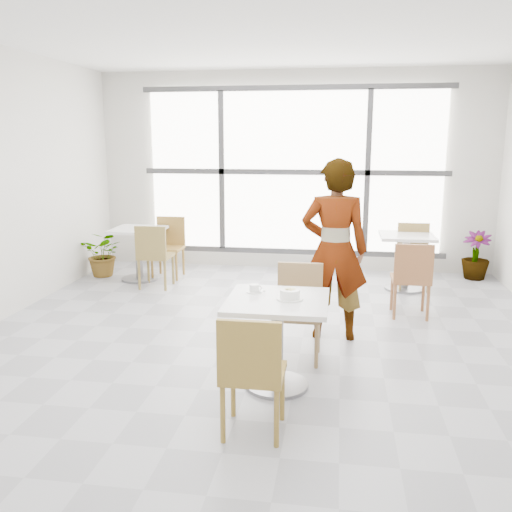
# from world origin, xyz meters

# --- Properties ---
(floor) EXTENTS (7.00, 7.00, 0.00)m
(floor) POSITION_xyz_m (0.00, 0.00, 0.00)
(floor) COLOR #9E9EA5
(floor) RESTS_ON ground
(ceiling) EXTENTS (7.00, 7.00, 0.00)m
(ceiling) POSITION_xyz_m (0.00, 0.00, 3.00)
(ceiling) COLOR white
(ceiling) RESTS_ON ground
(wall_back) EXTENTS (6.00, 0.00, 6.00)m
(wall_back) POSITION_xyz_m (0.00, 3.50, 1.50)
(wall_back) COLOR silver
(wall_back) RESTS_ON ground
(wall_front) EXTENTS (6.00, 0.00, 6.00)m
(wall_front) POSITION_xyz_m (0.00, -3.50, 1.50)
(wall_front) COLOR silver
(wall_front) RESTS_ON ground
(window) EXTENTS (4.60, 0.07, 2.52)m
(window) POSITION_xyz_m (0.00, 3.44, 1.50)
(window) COLOR white
(window) RESTS_ON ground
(main_table) EXTENTS (0.80, 0.80, 0.75)m
(main_table) POSITION_xyz_m (0.24, -0.73, 0.52)
(main_table) COLOR white
(main_table) RESTS_ON ground
(chair_near) EXTENTS (0.42, 0.42, 0.87)m
(chair_near) POSITION_xyz_m (0.16, -1.52, 0.50)
(chair_near) COLOR olive
(chair_near) RESTS_ON ground
(chair_far) EXTENTS (0.42, 0.42, 0.87)m
(chair_far) POSITION_xyz_m (0.36, -0.04, 0.50)
(chair_far) COLOR #A07C4F
(chair_far) RESTS_ON ground
(oatmeal_bowl) EXTENTS (0.21, 0.21, 0.10)m
(oatmeal_bowl) POSITION_xyz_m (0.34, -0.73, 0.79)
(oatmeal_bowl) COLOR white
(oatmeal_bowl) RESTS_ON main_table
(coffee_cup) EXTENTS (0.16, 0.13, 0.07)m
(coffee_cup) POSITION_xyz_m (0.03, -0.57, 0.78)
(coffee_cup) COLOR white
(coffee_cup) RESTS_ON main_table
(person) EXTENTS (0.67, 0.45, 1.82)m
(person) POSITION_xyz_m (0.67, 0.50, 0.91)
(person) COLOR black
(person) RESTS_ON ground
(bg_table_left) EXTENTS (0.70, 0.70, 0.75)m
(bg_table_left) POSITION_xyz_m (-2.11, 2.42, 0.49)
(bg_table_left) COLOR white
(bg_table_left) RESTS_ON ground
(bg_table_right) EXTENTS (0.70, 0.70, 0.75)m
(bg_table_right) POSITION_xyz_m (1.60, 2.46, 0.49)
(bg_table_right) COLOR white
(bg_table_right) RESTS_ON ground
(bg_chair_left_near) EXTENTS (0.42, 0.42, 0.87)m
(bg_chair_left_near) POSITION_xyz_m (-1.74, 2.00, 0.50)
(bg_chair_left_near) COLOR olive
(bg_chair_left_near) RESTS_ON ground
(bg_chair_left_far) EXTENTS (0.42, 0.42, 0.87)m
(bg_chair_left_far) POSITION_xyz_m (-1.75, 2.70, 0.50)
(bg_chair_left_far) COLOR olive
(bg_chair_left_far) RESTS_ON ground
(bg_chair_right_near) EXTENTS (0.42, 0.42, 0.87)m
(bg_chair_right_near) POSITION_xyz_m (1.53, 1.25, 0.50)
(bg_chair_right_near) COLOR #A1653C
(bg_chair_right_near) RESTS_ON ground
(bg_chair_right_far) EXTENTS (0.42, 0.42, 0.87)m
(bg_chair_right_far) POSITION_xyz_m (1.72, 2.60, 0.50)
(bg_chair_right_far) COLOR olive
(bg_chair_right_far) RESTS_ON ground
(plant_left) EXTENTS (0.61, 0.53, 0.67)m
(plant_left) POSITION_xyz_m (-2.70, 2.55, 0.34)
(plant_left) COLOR #4E7D43
(plant_left) RESTS_ON ground
(plant_right) EXTENTS (0.49, 0.49, 0.70)m
(plant_right) POSITION_xyz_m (2.67, 3.20, 0.35)
(plant_right) COLOR #5F8047
(plant_right) RESTS_ON ground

